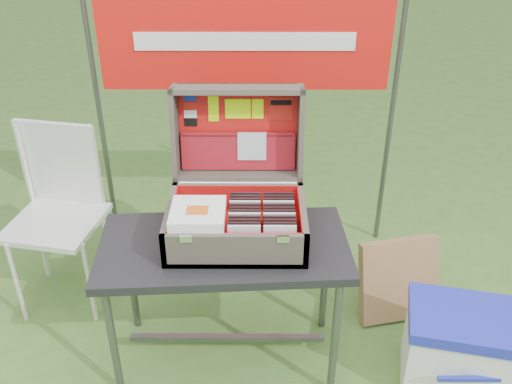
{
  "coord_description": "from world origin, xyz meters",
  "views": [
    {
      "loc": [
        0.07,
        -1.98,
        2.17
      ],
      "look_at": [
        0.07,
        0.1,
        0.93
      ],
      "focal_mm": 40.0,
      "sensor_mm": 36.0,
      "label": 1
    }
  ],
  "objects_px": {
    "suitcase": "(236,176)",
    "cardboard_box": "(399,280)",
    "table": "(226,303)",
    "cooler": "(456,348)",
    "chair": "(56,225)"
  },
  "relations": [
    {
      "from": "table",
      "to": "cardboard_box",
      "type": "height_order",
      "value": "table"
    },
    {
      "from": "chair",
      "to": "cardboard_box",
      "type": "xyz_separation_m",
      "value": [
        1.81,
        -0.12,
        -0.27
      ]
    },
    {
      "from": "table",
      "to": "suitcase",
      "type": "bearing_deg",
      "value": 57.09
    },
    {
      "from": "chair",
      "to": "cardboard_box",
      "type": "relative_size",
      "value": 2.19
    },
    {
      "from": "table",
      "to": "suitcase",
      "type": "height_order",
      "value": "suitcase"
    },
    {
      "from": "table",
      "to": "suitcase",
      "type": "relative_size",
      "value": 1.81
    },
    {
      "from": "suitcase",
      "to": "cardboard_box",
      "type": "height_order",
      "value": "suitcase"
    },
    {
      "from": "cooler",
      "to": "cardboard_box",
      "type": "distance_m",
      "value": 0.5
    },
    {
      "from": "suitcase",
      "to": "chair",
      "type": "bearing_deg",
      "value": 160.56
    },
    {
      "from": "cooler",
      "to": "cardboard_box",
      "type": "height_order",
      "value": "cardboard_box"
    },
    {
      "from": "cooler",
      "to": "cardboard_box",
      "type": "bearing_deg",
      "value": 121.73
    },
    {
      "from": "suitcase",
      "to": "cardboard_box",
      "type": "xyz_separation_m",
      "value": [
        0.84,
        0.22,
        -0.75
      ]
    },
    {
      "from": "table",
      "to": "cooler",
      "type": "xyz_separation_m",
      "value": [
        1.07,
        -0.15,
        -0.14
      ]
    },
    {
      "from": "suitcase",
      "to": "chair",
      "type": "height_order",
      "value": "suitcase"
    },
    {
      "from": "chair",
      "to": "table",
      "type": "bearing_deg",
      "value": -14.71
    }
  ]
}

